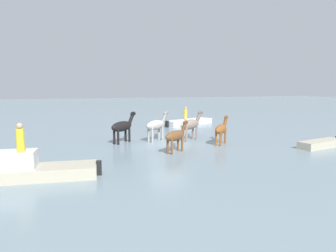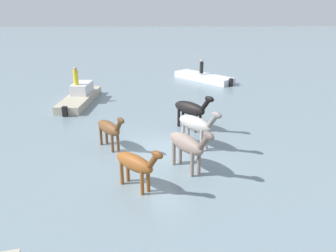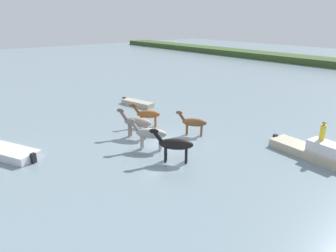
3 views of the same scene
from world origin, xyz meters
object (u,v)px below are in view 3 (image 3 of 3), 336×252
Objects in this scene: horse_gray_outer at (136,122)px; horse_mid_herd at (174,144)px; boat_motor_center at (137,104)px; horse_dun_straggler at (150,133)px; person_watcher_seated at (323,131)px; horse_dark_mare at (193,122)px; boat_tender_starboard at (316,153)px; horse_rear_stallion at (147,114)px; boat_launch_far at (1,152)px.

horse_mid_herd is at bearing 140.87° from horse_gray_outer.
horse_mid_herd is 0.58× the size of boat_motor_center.
horse_mid_herd is 2.41m from horse_dun_straggler.
horse_dun_straggler is at bearing -136.09° from person_watcher_seated.
horse_dark_mare is (-2.52, 3.94, -0.14)m from horse_mid_herd.
horse_dun_straggler reaches higher than boat_motor_center.
horse_dun_straggler is at bearing 53.93° from horse_dark_mare.
horse_gray_outer is 2.44m from horse_dun_straggler.
horse_gray_outer reaches higher than horse_dun_straggler.
person_watcher_seated is (0.09, 0.19, 1.44)m from boat_tender_starboard.
boat_launch_far is (-1.53, -10.33, -0.83)m from horse_rear_stallion.
horse_dun_straggler is 9.51m from boat_launch_far.
boat_motor_center is at bearing -68.78° from horse_dun_straggler.
boat_launch_far is 20.03m from person_watcher_seated.
horse_mid_herd is at bearing -125.76° from person_watcher_seated.
boat_motor_center is (-17.02, -1.85, -0.17)m from boat_tender_starboard.
horse_dun_straggler is at bearing -132.12° from boat_tender_starboard.
horse_mid_herd is at bearing 112.02° from horse_rear_stallion.
person_watcher_seated reaches higher than horse_dark_mare.
boat_launch_far is at bearing 1.88° from horse_mid_herd.
horse_gray_outer is 2.05× the size of person_watcher_seated.
horse_dark_mare is 1.03× the size of horse_rear_stallion.
person_watcher_seated reaches higher than horse_mid_herd.
horse_rear_stallion is 0.34× the size of boat_tender_starboard.
boat_motor_center is (-5.65, 2.80, -0.86)m from horse_rear_stallion.
horse_gray_outer is (-4.78, 0.48, 0.01)m from horse_mid_herd.
horse_gray_outer is at bearing 79.54° from horse_rear_stallion.
horse_mid_herd is 13.01m from boat_motor_center.
horse_gray_outer is at bearing -49.35° from horse_mid_herd.
boat_launch_far is at bearing -86.22° from boat_motor_center.
boat_tender_starboard is at bearing -156.32° from boat_launch_far.
horse_mid_herd is 6.68m from horse_rear_stallion.
horse_mid_herd is 0.38× the size of boat_tender_starboard.
person_watcher_seated reaches higher than horse_rear_stallion.
horse_dun_straggler is (0.12, -4.02, 0.13)m from horse_dark_mare.
horse_mid_herd is at bearing 142.48° from horse_dun_straggler.
horse_dark_mare is 0.36× the size of boat_launch_far.
boat_tender_starboard is 1.55× the size of boat_motor_center.
boat_motor_center is at bearing -169.42° from boat_tender_starboard.
horse_gray_outer is 12.13m from person_watcher_seated.
boat_tender_starboard is (7.56, 7.17, -0.80)m from horse_dun_straggler.
horse_dun_straggler is at bearing 99.96° from horse_rear_stallion.
boat_launch_far is at bearing 16.18° from horse_dun_straggler.
horse_dark_mare is 8.49m from person_watcher_seated.
horse_gray_outer is 8.59m from boat_motor_center.
person_watcher_seated reaches higher than boat_tender_starboard.
horse_dark_mare is at bearing -100.98° from horse_mid_herd.
boat_launch_far is 4.77× the size of person_watcher_seated.
horse_gray_outer is 0.42× the size of boat_tender_starboard.
horse_dun_straggler is 10.64m from person_watcher_seated.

